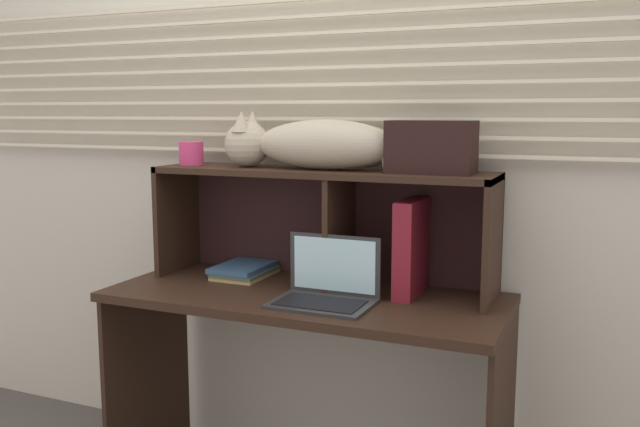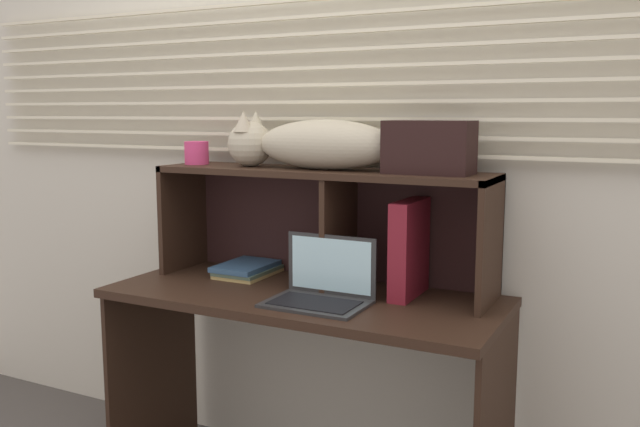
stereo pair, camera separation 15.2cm
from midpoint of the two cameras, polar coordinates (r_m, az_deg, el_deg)
The scene contains 9 objects.
back_panel_with_blinds at distance 2.51m, azimuth -0.03°, elevation 6.43°, with size 4.40×0.08×2.50m.
desk at distance 2.35m, azimuth -3.14°, elevation -10.26°, with size 1.33×0.56×0.74m.
hutch_shelf_unit at distance 2.38m, azimuth -1.36°, elevation 0.75°, with size 1.20×0.28×0.41m.
cat at distance 2.35m, azimuth -2.48°, elevation 5.77°, with size 0.87×0.19×0.20m.
laptop at distance 2.18m, azimuth -1.49°, elevation -6.35°, with size 0.32×0.22×0.21m.
binder_upright at distance 2.26m, azimuth 5.74°, elevation -2.85°, with size 0.06×0.24×0.32m, color maroon.
book_stack at distance 2.55m, azimuth -8.06°, elevation -4.74°, with size 0.18×0.24×0.04m.
small_basket at distance 2.61m, azimuth -12.36°, elevation 4.93°, with size 0.09×0.09×0.09m, color #D93D74.
storage_box at distance 2.20m, azimuth 7.34°, elevation 5.53°, with size 0.27×0.15×0.17m, color black.
Camera 1 is at (0.92, -1.79, 1.34)m, focal length 38.29 mm.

